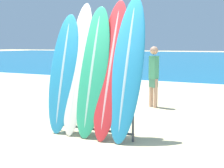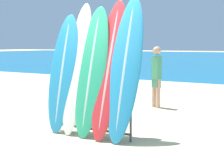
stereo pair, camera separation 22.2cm
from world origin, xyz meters
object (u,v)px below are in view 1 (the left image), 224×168
(surfboard_slot_3, at_px, (111,68))
(surfboard_slot_1, at_px, (78,68))
(person_near_water, at_px, (67,73))
(person_mid_beach, at_px, (154,74))
(surfboard_slot_4, at_px, (127,68))
(surfboard_slot_2, at_px, (93,71))
(surfboard_slot_0, at_px, (63,73))
(surfboard_rack, at_px, (92,111))

(surfboard_slot_3, bearing_deg, surfboard_slot_1, -177.82)
(surfboard_slot_1, bearing_deg, surfboard_slot_3, 2.18)
(person_near_water, bearing_deg, surfboard_slot_3, 63.74)
(person_mid_beach, bearing_deg, surfboard_slot_4, 126.96)
(surfboard_slot_2, height_order, surfboard_slot_4, surfboard_slot_4)
(surfboard_slot_1, distance_m, surfboard_slot_4, 0.99)
(surfboard_slot_1, height_order, person_mid_beach, surfboard_slot_1)
(surfboard_slot_0, bearing_deg, person_mid_beach, 75.61)
(surfboard_slot_0, height_order, person_mid_beach, surfboard_slot_0)
(surfboard_slot_2, xyz_separation_m, surfboard_slot_3, (0.34, 0.04, 0.05))
(surfboard_rack, height_order, surfboard_slot_4, surfboard_slot_4)
(surfboard_slot_0, bearing_deg, surfboard_rack, -3.20)
(surfboard_slot_0, bearing_deg, surfboard_slot_3, 3.98)
(surfboard_rack, relative_size, person_near_water, 0.99)
(surfboard_slot_1, xyz_separation_m, surfboard_slot_3, (0.67, 0.03, 0.01))
(surfboard_slot_2, xyz_separation_m, surfboard_slot_4, (0.67, 0.02, 0.07))
(surfboard_slot_4, bearing_deg, surfboard_slot_3, 176.84)
(surfboard_slot_1, bearing_deg, surfboard_rack, -12.86)
(surfboard_slot_4, bearing_deg, person_near_water, 144.30)
(surfboard_slot_0, xyz_separation_m, person_near_water, (-1.23, 1.86, -0.20))
(surfboard_slot_4, height_order, person_near_water, surfboard_slot_4)
(surfboard_slot_2, bearing_deg, surfboard_slot_0, -177.60)
(surfboard_slot_3, bearing_deg, person_mid_beach, 94.17)
(surfboard_slot_4, relative_size, person_mid_beach, 1.55)
(surfboard_rack, bearing_deg, person_near_water, 134.56)
(person_near_water, distance_m, person_mid_beach, 2.26)
(surfboard_slot_1, relative_size, surfboard_slot_4, 0.98)
(surfboard_slot_1, xyz_separation_m, surfboard_slot_4, (0.99, 0.01, 0.03))
(surfboard_slot_0, distance_m, person_near_water, 2.24)
(person_near_water, bearing_deg, surfboard_slot_1, 53.01)
(person_near_water, height_order, person_mid_beach, person_near_water)
(surfboard_slot_1, bearing_deg, surfboard_slot_2, -2.76)
(person_mid_beach, bearing_deg, person_near_water, 55.18)
(surfboard_slot_4, distance_m, person_near_water, 3.12)
(surfboard_slot_0, relative_size, surfboard_slot_3, 0.91)
(surfboard_slot_0, relative_size, surfboard_slot_2, 0.95)
(surfboard_slot_0, distance_m, surfboard_slot_1, 0.32)
(surfboard_slot_0, height_order, surfboard_slot_1, surfboard_slot_1)
(surfboard_slot_3, bearing_deg, surfboard_slot_4, -3.16)
(surfboard_slot_1, height_order, surfboard_slot_2, surfboard_slot_1)
(surfboard_slot_0, distance_m, surfboard_slot_2, 0.63)
(surfboard_slot_0, distance_m, surfboard_slot_3, 0.98)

